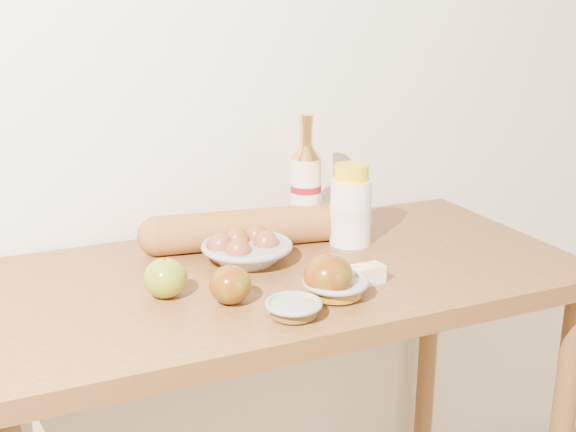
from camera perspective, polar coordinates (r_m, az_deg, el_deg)
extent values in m
cube|color=white|center=(1.67, -5.13, 12.64)|extent=(3.50, 0.02, 2.60)
cube|color=brown|center=(1.46, -0.48, -4.91)|extent=(1.20, 0.60, 0.04)
cylinder|color=brown|center=(2.10, 10.90, -11.54)|extent=(0.05, 0.05, 0.86)
cylinder|color=silver|center=(1.61, 1.41, 1.39)|extent=(0.07, 0.07, 0.18)
cylinder|color=maroon|center=(1.61, 1.42, 2.22)|extent=(0.07, 0.07, 0.02)
cone|color=gold|center=(1.59, 1.44, 5.08)|extent=(0.07, 0.07, 0.03)
cylinder|color=gold|center=(1.58, 1.45, 6.45)|extent=(0.03, 0.03, 0.05)
cylinder|color=gold|center=(1.57, 1.46, 7.65)|extent=(0.03, 0.03, 0.02)
cylinder|color=white|center=(1.58, 4.97, 0.32)|extent=(0.12, 0.12, 0.15)
cylinder|color=#FCD9D3|center=(1.58, 4.97, 0.32)|extent=(0.12, 0.12, 0.03)
cylinder|color=yellow|center=(1.56, 5.06, 3.47)|extent=(0.10, 0.10, 0.03)
torus|color=#94A19B|center=(1.48, -3.26, -2.36)|extent=(0.23, 0.23, 0.01)
ellipsoid|color=brown|center=(1.45, -3.96, -2.96)|extent=(0.07, 0.07, 0.07)
ellipsoid|color=brown|center=(1.49, -1.74, -2.36)|extent=(0.07, 0.07, 0.07)
ellipsoid|color=brown|center=(1.51, -4.07, -2.12)|extent=(0.07, 0.07, 0.07)
ellipsoid|color=brown|center=(1.48, -5.34, -2.56)|extent=(0.07, 0.07, 0.07)
ellipsoid|color=brown|center=(1.53, -2.53, -1.82)|extent=(0.07, 0.07, 0.07)
cylinder|color=#B47337|center=(1.57, -2.65, -0.94)|extent=(0.43, 0.15, 0.08)
sphere|color=#B47337|center=(1.54, -10.31, -1.57)|extent=(0.10, 0.10, 0.08)
sphere|color=#B47337|center=(1.63, 4.60, -0.32)|extent=(0.10, 0.10, 0.08)
ellipsoid|color=olive|center=(1.33, -9.68, -4.85)|extent=(0.09, 0.09, 0.07)
cylinder|color=#4E301A|center=(1.32, -9.75, -3.60)|extent=(0.01, 0.01, 0.01)
ellipsoid|color=#920D07|center=(1.29, -4.58, -5.43)|extent=(0.08, 0.08, 0.07)
cylinder|color=#4F361A|center=(1.28, -4.61, -4.21)|extent=(0.01, 0.01, 0.01)
ellipsoid|color=#920708|center=(1.31, 3.21, -4.81)|extent=(0.10, 0.10, 0.08)
cylinder|color=#4F331A|center=(1.30, 3.24, -3.36)|extent=(0.01, 0.01, 0.01)
torus|color=#8E9B97|center=(1.24, 0.45, -6.94)|extent=(0.13, 0.13, 0.01)
cylinder|color=brown|center=(1.25, 0.45, -7.37)|extent=(0.11, 0.11, 0.02)
torus|color=#96A4A0|center=(1.32, 3.79, -5.21)|extent=(0.16, 0.16, 0.01)
cylinder|color=#895C15|center=(1.32, 3.78, -5.71)|extent=(0.13, 0.13, 0.02)
cube|color=#F4EBBD|center=(1.37, 5.21, -4.85)|extent=(0.13, 0.05, 0.04)
cube|color=#F1E6CD|center=(1.37, 5.21, -4.85)|extent=(0.07, 0.04, 0.04)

